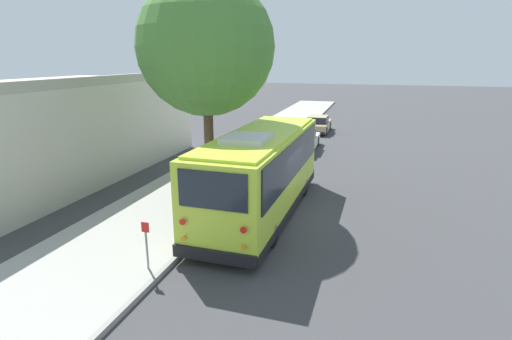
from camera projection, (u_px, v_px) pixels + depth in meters
name	position (u px, v px, depth m)	size (l,w,h in m)	color
ground_plane	(277.00, 215.00, 14.91)	(160.00, 160.00, 0.00)	#3D3D3F
sidewalk_slab	(174.00, 202.00, 16.05)	(80.00, 4.39, 0.15)	#A3A099
curb_strip	(227.00, 208.00, 15.43)	(80.00, 0.14, 0.15)	gray
shuttle_bus	(261.00, 169.00, 14.60)	(9.03, 2.69, 3.27)	#BCDB38
parked_sedan_white	(303.00, 141.00, 25.35)	(4.68, 1.74, 1.28)	silver
parked_sedan_tan	(318.00, 125.00, 31.53)	(4.12, 1.76, 1.28)	tan
street_tree	(207.00, 37.00, 15.92)	(5.51, 5.51, 9.53)	brown
sign_post_near	(147.00, 245.00, 10.67)	(0.06, 0.22, 1.35)	gray
sign_post_far	(179.00, 216.00, 12.37)	(0.06, 0.22, 1.52)	gray
fire_hydrant	(260.00, 159.00, 21.03)	(0.22, 0.22, 0.81)	red
building_backdrop	(42.00, 130.00, 19.54)	(16.11, 8.23, 4.92)	beige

